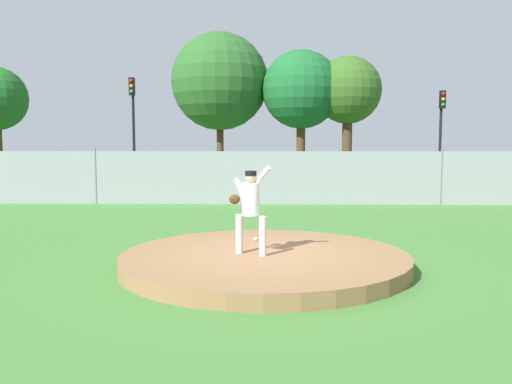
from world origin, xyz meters
name	(u,v)px	position (x,y,z in m)	size (l,w,h in m)	color
ground_plane	(267,220)	(0.00, 6.00, 0.00)	(80.00, 80.00, 0.00)	#427A33
asphalt_strip	(268,192)	(0.00, 14.50, 0.00)	(44.00, 7.00, 0.01)	#2B2B2D
pitchers_mound	(265,261)	(0.00, 0.00, 0.14)	(5.35, 5.35, 0.28)	olive
pitcher_youth	(250,203)	(-0.27, -0.11, 1.22)	(0.78, 0.36, 1.64)	silver
baseball	(255,239)	(-0.21, 1.28, 0.31)	(0.07, 0.07, 0.07)	white
chainlink_fence	(267,178)	(0.00, 10.00, 0.98)	(31.69, 0.07, 2.05)	gray
parked_car_slate	(58,175)	(-9.35, 14.20, 0.80)	(2.02, 4.37, 1.66)	slate
parked_car_red	(125,174)	(-6.46, 14.61, 0.83)	(2.13, 4.19, 1.77)	#A81919
parked_car_navy	(232,175)	(-1.57, 14.33, 0.80)	(2.22, 4.48, 1.67)	#161E4C
parked_car_silver	(466,176)	(8.68, 14.06, 0.78)	(1.96, 4.18, 1.65)	#B7BABF
parked_car_teal	(321,175)	(2.35, 14.06, 0.83)	(2.15, 4.17, 1.75)	#146066
traffic_cone_orange	(355,184)	(4.12, 15.89, 0.26)	(0.40, 0.40, 0.55)	orange
traffic_light_near	(133,113)	(-6.95, 18.27, 3.73)	(0.28, 0.46, 5.52)	black
traffic_light_far	(441,121)	(8.89, 18.49, 3.31)	(0.28, 0.46, 4.85)	black
tree_slender_far	(220,82)	(-2.99, 24.13, 5.91)	(5.97, 5.97, 8.91)	#4C331E
tree_leaning_west	(301,90)	(1.97, 23.15, 5.31)	(4.68, 4.68, 7.68)	#4C331E
tree_broad_left	(348,91)	(4.73, 23.04, 5.22)	(3.99, 3.99, 7.29)	#4C331E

